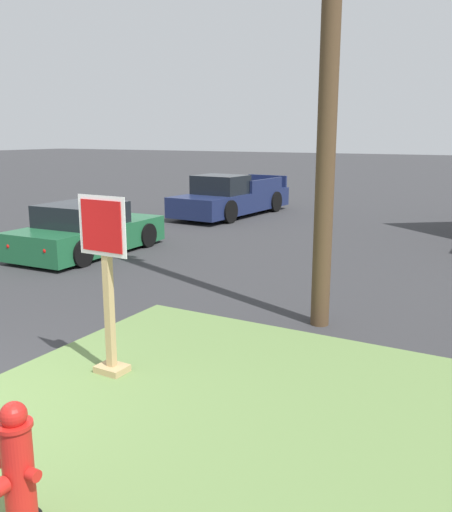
{
  "coord_description": "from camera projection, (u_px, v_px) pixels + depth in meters",
  "views": [
    {
      "loc": [
        5.11,
        -2.94,
        2.87
      ],
      "look_at": [
        1.14,
        4.13,
        1.07
      ],
      "focal_mm": 38.62,
      "sensor_mm": 36.0,
      "label": 1
    }
  ],
  "objects": [
    {
      "name": "manhole_cover",
      "position": [
        134.0,
        331.0,
        8.17
      ],
      "size": [
        0.7,
        0.7,
        0.02
      ],
      "primitive_type": "cylinder",
      "color": "black",
      "rests_on": "ground"
    },
    {
      "name": "parked_sedan_green",
      "position": [
        87.0,
        231.0,
        13.46
      ],
      "size": [
        2.03,
        4.08,
        1.25
      ],
      "color": "#1E6038",
      "rests_on": "ground"
    },
    {
      "name": "grass_corner_patch",
      "position": [
        200.0,
        412.0,
        5.74
      ],
      "size": [
        5.04,
        5.33,
        0.08
      ],
      "primitive_type": "cube",
      "color": "#668447",
      "rests_on": "ground"
    },
    {
      "name": "pickup_truck_navy",
      "position": [
        231.0,
        198.0,
        19.74
      ],
      "size": [
        2.23,
        5.51,
        1.48
      ],
      "color": "#19234C",
      "rests_on": "ground"
    },
    {
      "name": "fire_hydrant",
      "position": [
        18.0,
        470.0,
        3.89
      ],
      "size": [
        0.38,
        0.34,
        0.99
      ],
      "color": "black",
      "rests_on": "grass_corner_patch"
    },
    {
      "name": "stop_sign",
      "position": [
        107.0,
        291.0,
        6.37
      ],
      "size": [
        0.68,
        0.29,
        2.12
      ],
      "color": "tan",
      "rests_on": "grass_corner_patch"
    }
  ]
}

